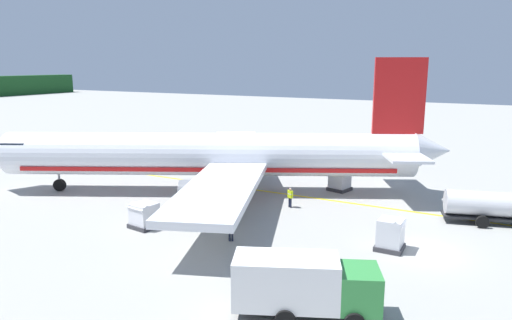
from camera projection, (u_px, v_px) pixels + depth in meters
The scene contains 9 objects.
airliner_foreground at pixel (215, 155), 41.38m from camera, with size 32.82×38.88×11.90m.
service_truck_fuel at pixel (304, 284), 21.03m from camera, with size 4.59×6.88×2.86m.
service_truck_catering at pixel (496, 206), 33.37m from camera, with size 3.70×7.05×2.40m.
cargo_container_near at pixel (391, 234), 28.83m from camera, with size 1.68×1.68×2.11m.
cargo_container_mid at pixel (340, 181), 42.44m from camera, with size 2.12×2.12×1.97m.
cargo_container_far at pixel (144, 215), 32.82m from camera, with size 2.00×2.00×1.88m.
crew_marshaller at pixel (231, 226), 30.25m from camera, with size 0.37×0.60×1.69m.
crew_loader_left at pixel (290, 196), 37.38m from camera, with size 0.40×0.58×1.62m.
apron_guide_line at pixel (272, 192), 42.04m from camera, with size 0.30×60.00×0.01m, color yellow.
Camera 1 is at (-28.66, -3.38, 11.34)m, focal length 32.71 mm.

